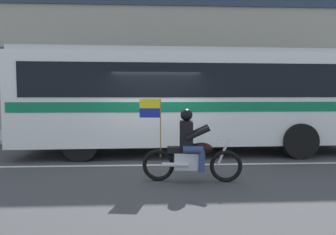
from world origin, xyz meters
TOP-DOWN VIEW (x-y plane):
  - ground_plane at (0.00, 0.00)m, footprint 60.00×60.00m
  - sidewalk_curb at (0.00, 5.10)m, footprint 28.00×3.80m
  - lane_center_stripe at (0.00, -0.60)m, footprint 26.60×0.14m
  - office_building_facade at (0.00, 7.39)m, footprint 28.00×0.89m
  - transit_bus at (1.20, 1.19)m, footprint 10.91×2.92m
  - motorcycle_with_rider at (0.69, -2.21)m, footprint 2.19×0.66m
  - fire_hydrant at (1.86, 3.78)m, footprint 0.22×0.30m

SIDE VIEW (x-z plane):
  - ground_plane at x=0.00m, z-range 0.00..0.00m
  - lane_center_stripe at x=0.00m, z-range 0.00..0.01m
  - sidewalk_curb at x=0.00m, z-range 0.00..0.15m
  - fire_hydrant at x=1.86m, z-range 0.14..0.89m
  - motorcycle_with_rider at x=0.69m, z-range -0.22..1.55m
  - transit_bus at x=1.20m, z-range 0.27..3.49m
  - office_building_facade at x=0.00m, z-range 0.01..10.05m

